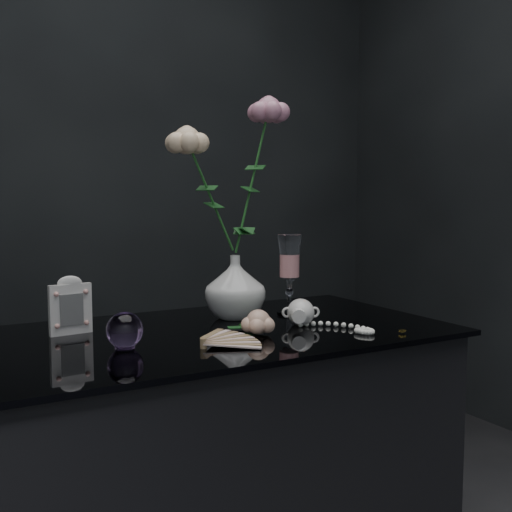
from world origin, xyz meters
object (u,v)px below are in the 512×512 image
loose_rose (258,322)px  vase (235,287)px  wine_glass (289,275)px  pearl_jar (301,311)px  paperweight (125,330)px  picture_frame (70,305)px

loose_rose → vase: bearing=61.2°
wine_glass → pearl_jar: (-0.05, -0.12, -0.07)m
wine_glass → pearl_jar: 0.15m
vase → pearl_jar: bearing=-56.7°
vase → pearl_jar: (0.10, -0.15, -0.05)m
paperweight → loose_rose: bearing=-4.7°
paperweight → loose_rose: paperweight is taller
picture_frame → paperweight: size_ratio=1.77×
vase → paperweight: 0.37m
wine_glass → pearl_jar: bearing=-110.6°
pearl_jar → picture_frame: bearing=-173.5°
picture_frame → paperweight: picture_frame is taller
wine_glass → paperweight: bearing=-163.2°
picture_frame → loose_rose: (0.36, -0.20, -0.04)m
paperweight → pearl_jar: size_ratio=0.32×
wine_glass → pearl_jar: wine_glass is taller
picture_frame → paperweight: 0.19m
vase → paperweight: size_ratio=2.15×
vase → picture_frame: bearing=177.9°
picture_frame → loose_rose: bearing=-36.5°
paperweight → pearl_jar: paperweight is taller
wine_glass → picture_frame: 0.54m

